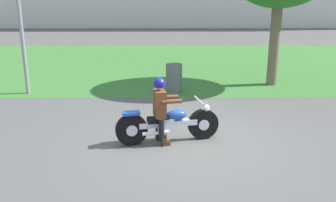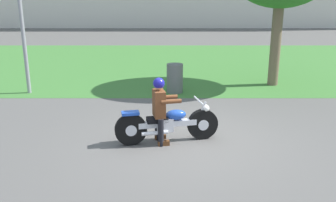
{
  "view_description": "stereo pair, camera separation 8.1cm",
  "coord_description": "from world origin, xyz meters",
  "views": [
    {
      "loc": [
        -0.5,
        -7.26,
        3.03
      ],
      "look_at": [
        -0.43,
        0.19,
        0.85
      ],
      "focal_mm": 38.9,
      "sensor_mm": 36.0,
      "label": 1
    },
    {
      "loc": [
        -0.42,
        -7.26,
        3.03
      ],
      "look_at": [
        -0.43,
        0.19,
        0.85
      ],
      "focal_mm": 38.9,
      "sensor_mm": 36.0,
      "label": 2
    }
  ],
  "objects": [
    {
      "name": "motorcycle_lead",
      "position": [
        -0.42,
        -0.01,
        0.4
      ],
      "size": [
        2.2,
        0.77,
        0.89
      ],
      "rotation": [
        0.0,
        0.0,
        0.21
      ],
      "color": "black",
      "rests_on": "ground"
    },
    {
      "name": "ground",
      "position": [
        0.0,
        0.0,
        0.0
      ],
      "size": [
        120.0,
        120.0,
        0.0
      ],
      "primitive_type": "plane",
      "color": "#565451"
    },
    {
      "name": "rider_lead",
      "position": [
        -0.59,
        -0.05,
        0.83
      ],
      "size": [
        0.61,
        0.54,
        1.41
      ],
      "rotation": [
        0.0,
        0.0,
        0.21
      ],
      "color": "black",
      "rests_on": "ground"
    },
    {
      "name": "grass_verge",
      "position": [
        0.0,
        9.39,
        0.0
      ],
      "size": [
        60.0,
        12.0,
        0.01
      ],
      "primitive_type": "cube",
      "color": "#3D7533",
      "rests_on": "ground"
    },
    {
      "name": "trash_can",
      "position": [
        -0.2,
        4.09,
        0.46
      ],
      "size": [
        0.52,
        0.52,
        0.93
      ],
      "primitive_type": "cylinder",
      "color": "#595E5B",
      "rests_on": "ground"
    }
  ]
}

